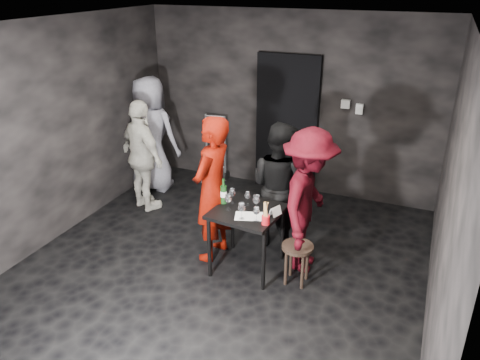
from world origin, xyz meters
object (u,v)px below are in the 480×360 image
at_px(hand_truck, 215,168).
at_px(wine_bottle, 224,194).
at_px(tasting_table, 247,218).
at_px(server_red, 212,178).
at_px(bystander_grey, 150,124).
at_px(bystander_cream, 142,153).
at_px(stool, 297,253).
at_px(woman_black, 279,182).
at_px(breadstick_cup, 266,214).
at_px(man_maroon, 309,193).

relative_size(hand_truck, wine_bottle, 3.67).
relative_size(tasting_table, wine_bottle, 2.50).
xyz_separation_m(server_red, bystander_grey, (-1.71, 1.39, 0.04)).
bearing_deg(bystander_cream, tasting_table, -177.97).
bearing_deg(bystander_grey, bystander_cream, 112.07).
distance_m(stool, bystander_grey, 3.26).
distance_m(hand_truck, bystander_cream, 1.53).
height_order(server_red, woman_black, server_red).
distance_m(woman_black, wine_bottle, 0.76).
relative_size(bystander_grey, wine_bottle, 7.02).
xyz_separation_m(bystander_grey, breadstick_cup, (2.48, -1.69, -0.18)).
relative_size(bystander_cream, wine_bottle, 5.70).
height_order(man_maroon, wine_bottle, man_maroon).
relative_size(hand_truck, stool, 2.34).
relative_size(tasting_table, stool, 1.60).
xyz_separation_m(woman_black, bystander_cream, (-2.07, 0.18, 0.01)).
xyz_separation_m(hand_truck, tasting_table, (1.43, -2.13, 0.45)).
bearing_deg(stool, server_red, 172.44).
distance_m(woman_black, bystander_cream, 2.08).
relative_size(man_maroon, wine_bottle, 6.25).
relative_size(woman_black, breadstick_cup, 6.29).
relative_size(bystander_grey, breadstick_cup, 7.87).
bearing_deg(tasting_table, bystander_cream, 156.41).
relative_size(bystander_cream, bystander_grey, 0.81).
bearing_deg(server_red, breadstick_cup, 71.98).
height_order(server_red, wine_bottle, server_red).
bearing_deg(breadstick_cup, bystander_grey, 145.65).
bearing_deg(man_maroon, bystander_cream, 75.88).
distance_m(bystander_cream, bystander_grey, 0.72).
bearing_deg(server_red, wine_bottle, 80.66).
height_order(woman_black, wine_bottle, woman_black).
relative_size(tasting_table, breadstick_cup, 2.80).
bearing_deg(man_maroon, woman_black, 49.42).
bearing_deg(tasting_table, breadstick_cup, -36.14).
distance_m(server_red, woman_black, 0.86).
relative_size(bystander_cream, breadstick_cup, 6.38).
xyz_separation_m(stool, man_maroon, (-0.00, 0.34, 0.56)).
height_order(server_red, man_maroon, server_red).
bearing_deg(bystander_grey, breadstick_cup, 145.57).
height_order(wine_bottle, breadstick_cup, wine_bottle).
bearing_deg(woman_black, bystander_grey, 0.91).
relative_size(tasting_table, bystander_cream, 0.44).
height_order(hand_truck, tasting_table, hand_truck).
bearing_deg(tasting_table, server_red, 168.97).
height_order(tasting_table, woman_black, woman_black).
distance_m(hand_truck, man_maroon, 2.84).
xyz_separation_m(wine_bottle, breadstick_cup, (0.61, -0.27, 0.01)).
bearing_deg(breadstick_cup, stool, 27.63).
height_order(hand_truck, man_maroon, man_maroon).
xyz_separation_m(tasting_table, bystander_grey, (-2.18, 1.48, 0.40)).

